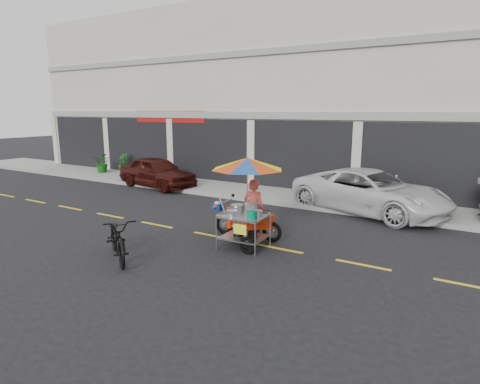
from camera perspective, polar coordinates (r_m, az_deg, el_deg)
The scene contains 10 objects.
ground at distance 9.89m, azimuth 5.69°, elevation -8.05°, with size 90.00×90.00×0.00m, color black.
sidewalk at distance 14.85m, azimuth 14.93°, elevation -1.42°, with size 45.00×3.00×0.15m, color gray.
shophouse_block at distance 19.08m, azimuth 28.49°, elevation 13.00°, with size 36.00×8.11×10.40m.
centerline at distance 9.89m, azimuth 5.69°, elevation -8.03°, with size 42.00×0.10×0.01m, color gold.
maroon_sedan at distance 17.81m, azimuth -11.71°, elevation 2.79°, with size 1.57×3.90×1.33m, color black.
white_pickup at distance 13.72m, azimuth 18.01°, elevation 0.06°, with size 2.35×5.09×1.42m, color silver.
plant_tall at distance 21.88m, azimuth -18.94°, elevation 3.97°, with size 0.90×0.78×1.00m, color #11510F.
plant_short at distance 21.44m, azimuth -16.21°, elevation 4.00°, with size 0.56×0.56×1.01m, color #11510F.
near_bicycle at distance 9.46m, azimuth -17.01°, elevation -6.23°, with size 0.67×1.92×1.01m, color black.
food_vendor_rig at distance 9.82m, azimuth 1.23°, elevation 0.50°, with size 2.32×1.83×2.27m.
Camera 1 is at (3.97, -8.43, 3.32)m, focal length 30.00 mm.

